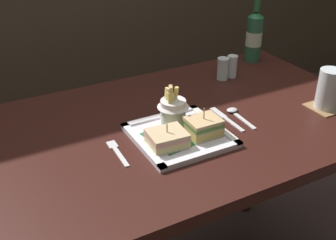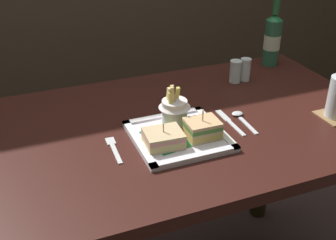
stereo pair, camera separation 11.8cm
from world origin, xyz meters
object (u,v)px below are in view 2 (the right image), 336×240
object	(u,v)px
sandwich_half_left	(163,138)
square_plate	(178,136)
sandwich_half_right	(202,129)
beer_bottle	(272,39)
spoon	(240,117)
fries_cup	(174,108)
fork	(114,148)
pepper_shaker	(245,71)
salt_shaker	(235,73)
knife	(229,121)
dining_table	(159,164)

from	to	relation	value
sandwich_half_left	square_plate	bearing A→B (deg)	29.67
sandwich_half_right	beer_bottle	bearing A→B (deg)	39.82
sandwich_half_right	spoon	bearing A→B (deg)	23.15
fries_cup	fork	bearing A→B (deg)	-166.00
pepper_shaker	sandwich_half_right	bearing A→B (deg)	-135.82
sandwich_half_right	spoon	world-z (taller)	sandwich_half_right
fries_cup	fork	xyz separation A→B (m)	(-0.19, -0.05, -0.06)
fries_cup	salt_shaker	world-z (taller)	fries_cup
knife	salt_shaker	bearing A→B (deg)	57.22
sandwich_half_left	salt_shaker	size ratio (longest dim) A/B	1.31
sandwich_half_left	beer_bottle	bearing A→B (deg)	34.13
beer_bottle	spoon	bearing A→B (deg)	-134.06
beer_bottle	spoon	world-z (taller)	beer_bottle
sandwich_half_right	spoon	xyz separation A→B (m)	(0.16, 0.07, -0.03)
dining_table	square_plate	distance (m)	0.16
knife	pepper_shaker	bearing A→B (deg)	51.14
beer_bottle	dining_table	bearing A→B (deg)	-152.76
square_plate	pepper_shaker	distance (m)	0.47
fork	pepper_shaker	bearing A→B (deg)	25.41
knife	spoon	distance (m)	0.04
salt_shaker	fries_cup	bearing A→B (deg)	-146.16
fries_cup	salt_shaker	xyz separation A→B (m)	(0.32, 0.22, -0.03)
square_plate	fries_cup	world-z (taller)	fries_cup
square_plate	knife	xyz separation A→B (m)	(0.18, 0.03, -0.01)
dining_table	sandwich_half_right	xyz separation A→B (m)	(0.09, -0.11, 0.17)
fork	salt_shaker	bearing A→B (deg)	27.12
pepper_shaker	salt_shaker	bearing A→B (deg)	180.00
sandwich_half_right	fries_cup	world-z (taller)	fries_cup
sandwich_half_left	knife	xyz separation A→B (m)	(0.23, 0.06, -0.03)
fries_cup	spoon	xyz separation A→B (m)	(0.20, -0.03, -0.06)
beer_bottle	knife	distance (m)	0.52
dining_table	pepper_shaker	world-z (taller)	pepper_shaker
sandwich_half_right	knife	world-z (taller)	sandwich_half_right
salt_shaker	sandwich_half_left	bearing A→B (deg)	-141.60
sandwich_half_right	pepper_shaker	bearing A→B (deg)	44.18
knife	spoon	xyz separation A→B (m)	(0.04, 0.01, 0.00)
fork	knife	xyz separation A→B (m)	(0.36, 0.02, 0.00)
fork	dining_table	bearing A→B (deg)	23.41
dining_table	sandwich_half_left	xyz separation A→B (m)	(-0.03, -0.11, 0.16)
knife	sandwich_half_left	bearing A→B (deg)	-165.01
fries_cup	knife	bearing A→B (deg)	-11.45
knife	spoon	size ratio (longest dim) A/B	1.21
sandwich_half_right	fries_cup	distance (m)	0.11
knife	salt_shaker	size ratio (longest dim) A/B	2.05
knife	spoon	bearing A→B (deg)	9.15
sandwich_half_left	sandwich_half_right	world-z (taller)	sandwich_half_right
sandwich_half_right	salt_shaker	world-z (taller)	sandwich_half_right
sandwich_half_left	beer_bottle	size ratio (longest dim) A/B	0.38
fries_cup	pepper_shaker	xyz separation A→B (m)	(0.36, 0.22, -0.03)
fries_cup	fork	size ratio (longest dim) A/B	0.92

